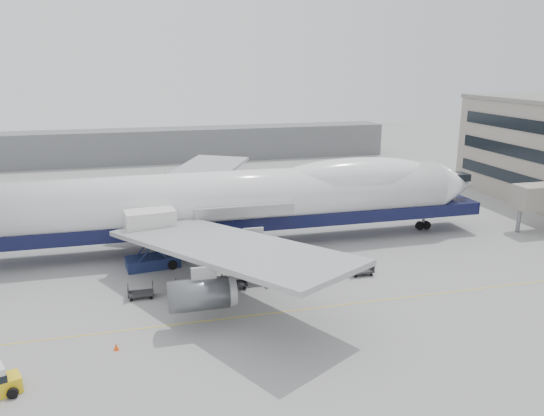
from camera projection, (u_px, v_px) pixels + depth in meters
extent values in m
plane|color=gray|center=(253.00, 286.00, 50.86)|extent=(260.00, 260.00, 0.00)
cube|color=gold|center=(268.00, 314.00, 45.26)|extent=(60.00, 0.15, 0.01)
cylinder|color=slate|center=(519.00, 221.00, 66.60)|extent=(0.50, 0.50, 3.00)
cube|color=slate|center=(136.00, 146.00, 112.87)|extent=(110.00, 8.00, 7.00)
cylinder|color=white|center=(230.00, 199.00, 60.55)|extent=(52.00, 6.40, 6.40)
cube|color=black|center=(239.00, 219.00, 61.47)|extent=(60.00, 5.76, 1.50)
cone|color=white|center=(454.00, 184.00, 67.54)|extent=(6.00, 6.40, 6.40)
ellipsoid|color=white|center=(357.00, 176.00, 63.84)|extent=(20.67, 5.78, 4.56)
cube|color=#9EA0A3|center=(225.00, 246.00, 46.65)|extent=(20.35, 26.74, 2.26)
cube|color=#9EA0A3|center=(191.00, 179.00, 73.32)|extent=(20.35, 26.74, 2.26)
cylinder|color=#595B60|center=(167.00, 188.00, 77.58)|extent=(4.80, 2.60, 2.60)
cylinder|color=#595B60|center=(217.00, 201.00, 70.63)|extent=(4.80, 2.60, 2.60)
cylinder|color=#595B60|center=(248.00, 251.00, 51.96)|extent=(4.80, 2.60, 2.60)
cylinder|color=#595B60|center=(198.00, 295.00, 42.11)|extent=(4.80, 2.60, 2.60)
cylinder|color=slate|center=(423.00, 220.00, 67.75)|extent=(0.36, 0.36, 2.50)
cylinder|color=black|center=(423.00, 225.00, 67.94)|extent=(1.10, 0.45, 1.10)
cylinder|color=slate|center=(209.00, 246.00, 58.21)|extent=(0.36, 0.36, 2.50)
cylinder|color=black|center=(209.00, 252.00, 58.39)|extent=(1.10, 0.45, 1.10)
cylinder|color=slate|center=(202.00, 230.00, 63.81)|extent=(0.36, 0.36, 2.50)
cylinder|color=black|center=(202.00, 235.00, 63.99)|extent=(1.10, 0.45, 1.10)
cube|color=navy|center=(153.00, 262.00, 55.42)|extent=(5.70, 3.28, 1.19)
cube|color=silver|center=(150.00, 221.00, 54.25)|extent=(5.30, 3.44, 2.38)
cube|color=navy|center=(152.00, 245.00, 53.73)|extent=(3.83, 0.63, 4.26)
cube|color=navy|center=(151.00, 238.00, 55.95)|extent=(3.83, 0.63, 4.26)
cube|color=slate|center=(150.00, 217.00, 55.87)|extent=(2.74, 1.63, 0.15)
cylinder|color=black|center=(134.00, 268.00, 53.97)|extent=(0.97, 0.38, 0.97)
cylinder|color=black|center=(134.00, 261.00, 55.99)|extent=(0.97, 0.38, 0.97)
cylinder|color=black|center=(173.00, 265.00, 54.91)|extent=(0.97, 0.38, 0.97)
cylinder|color=black|center=(171.00, 257.00, 56.93)|extent=(0.97, 0.38, 0.97)
cylinder|color=black|center=(13.00, 393.00, 33.79)|extent=(0.69, 0.29, 0.69)
cylinder|color=black|center=(17.00, 382.00, 34.98)|extent=(0.69, 0.29, 0.69)
cone|color=#FF4F0D|center=(116.00, 347.00, 39.49)|extent=(0.36, 0.36, 0.56)
cube|color=#FF4F0D|center=(116.00, 350.00, 39.56)|extent=(0.38, 0.38, 0.03)
cube|color=#2D2D30|center=(141.00, 293.00, 48.18)|extent=(2.30, 1.35, 0.18)
cube|color=#2D2D30|center=(128.00, 290.00, 47.81)|extent=(0.08, 1.35, 0.90)
cube|color=#2D2D30|center=(153.00, 288.00, 48.34)|extent=(0.08, 1.35, 0.90)
cylinder|color=black|center=(131.00, 300.00, 47.54)|extent=(0.30, 0.12, 0.30)
cylinder|color=black|center=(131.00, 295.00, 48.57)|extent=(0.30, 0.12, 0.30)
cylinder|color=black|center=(151.00, 298.00, 47.95)|extent=(0.30, 0.12, 0.30)
cylinder|color=black|center=(150.00, 293.00, 48.98)|extent=(0.30, 0.12, 0.30)
cube|color=#2D2D30|center=(189.00, 288.00, 49.23)|extent=(2.30, 1.35, 0.18)
cube|color=#2D2D30|center=(177.00, 286.00, 48.86)|extent=(0.08, 1.35, 0.90)
cube|color=#2D2D30|center=(200.00, 283.00, 49.39)|extent=(0.08, 1.35, 0.90)
cylinder|color=black|center=(180.00, 295.00, 48.59)|extent=(0.30, 0.12, 0.30)
cylinder|color=black|center=(179.00, 290.00, 49.62)|extent=(0.30, 0.12, 0.30)
cylinder|color=black|center=(199.00, 293.00, 49.00)|extent=(0.30, 0.12, 0.30)
cylinder|color=black|center=(197.00, 288.00, 50.03)|extent=(0.30, 0.12, 0.30)
cube|color=#2D2D30|center=(235.00, 284.00, 50.27)|extent=(2.30, 1.35, 0.18)
cube|color=#2D2D30|center=(223.00, 281.00, 49.90)|extent=(0.08, 1.35, 0.90)
cube|color=#2D2D30|center=(246.00, 279.00, 50.43)|extent=(0.08, 1.35, 0.90)
cylinder|color=black|center=(227.00, 290.00, 49.63)|extent=(0.30, 0.12, 0.30)
cylinder|color=black|center=(225.00, 285.00, 50.66)|extent=(0.30, 0.12, 0.30)
cylinder|color=black|center=(245.00, 288.00, 50.04)|extent=(0.30, 0.12, 0.30)
cylinder|color=black|center=(242.00, 283.00, 51.07)|extent=(0.30, 0.12, 0.30)
cube|color=#2D2D30|center=(279.00, 279.00, 51.32)|extent=(2.30, 1.35, 0.18)
cube|color=#2D2D30|center=(268.00, 276.00, 50.94)|extent=(0.08, 1.35, 0.90)
cube|color=#2D2D30|center=(289.00, 274.00, 51.47)|extent=(0.08, 1.35, 0.90)
cylinder|color=black|center=(271.00, 285.00, 50.68)|extent=(0.30, 0.12, 0.30)
cylinder|color=black|center=(269.00, 281.00, 51.70)|extent=(0.30, 0.12, 0.30)
cylinder|color=black|center=(289.00, 283.00, 51.09)|extent=(0.30, 0.12, 0.30)
cylinder|color=black|center=(285.00, 279.00, 52.11)|extent=(0.30, 0.12, 0.30)
cube|color=#2D2D30|center=(321.00, 275.00, 52.36)|extent=(2.30, 1.35, 0.18)
cube|color=#2D2D30|center=(310.00, 272.00, 51.99)|extent=(0.08, 1.35, 0.90)
cube|color=#2D2D30|center=(331.00, 270.00, 52.52)|extent=(0.08, 1.35, 0.90)
cylinder|color=black|center=(314.00, 281.00, 51.72)|extent=(0.30, 0.12, 0.30)
cylinder|color=black|center=(311.00, 276.00, 52.75)|extent=(0.30, 0.12, 0.30)
cylinder|color=black|center=(331.00, 279.00, 52.13)|extent=(0.30, 0.12, 0.30)
cylinder|color=black|center=(327.00, 275.00, 53.16)|extent=(0.30, 0.12, 0.30)
cube|color=#2D2D30|center=(361.00, 271.00, 53.40)|extent=(2.30, 1.35, 0.18)
cube|color=#2D2D30|center=(351.00, 268.00, 53.03)|extent=(0.08, 1.35, 0.90)
cube|color=#2D2D30|center=(372.00, 266.00, 53.56)|extent=(0.08, 1.35, 0.90)
cylinder|color=black|center=(356.00, 276.00, 52.77)|extent=(0.30, 0.12, 0.30)
cylinder|color=black|center=(351.00, 272.00, 53.79)|extent=(0.30, 0.12, 0.30)
cylinder|color=black|center=(371.00, 275.00, 53.17)|extent=(0.30, 0.12, 0.30)
cylinder|color=black|center=(367.00, 271.00, 54.20)|extent=(0.30, 0.12, 0.30)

